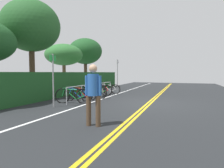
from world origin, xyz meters
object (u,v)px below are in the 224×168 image
(bicycle_0, at_px, (73,96))
(tree_extra, at_px, (85,52))
(sign_post_near, at_px, (53,75))
(bike_rack, at_px, (93,87))
(bicycle_7, at_px, (109,89))
(bicycle_5, at_px, (99,90))
(bicycle_3, at_px, (93,92))
(tree_mid, at_px, (31,26))
(bicycle_2, at_px, (84,94))
(pedestrian, at_px, (93,91))
(bicycle_1, at_px, (78,95))
(sign_post_far, at_px, (117,72))
(bicycle_6, at_px, (102,90))
(tree_far_right, at_px, (64,55))
(bicycle_4, at_px, (95,91))

(bicycle_0, xyz_separation_m, tree_extra, (9.37, 4.43, 3.28))
(bicycle_0, relative_size, sign_post_near, 0.78)
(bike_rack, relative_size, bicycle_7, 3.26)
(bike_rack, distance_m, bicycle_5, 1.00)
(bicycle_3, bearing_deg, tree_mid, 108.88)
(bicycle_2, relative_size, bicycle_3, 0.90)
(pedestrian, xyz_separation_m, sign_post_near, (1.97, 2.89, 0.38))
(bicycle_5, bearing_deg, bike_rack, -175.97)
(bicycle_1, relative_size, sign_post_far, 0.67)
(bicycle_6, bearing_deg, tree_far_right, 66.75)
(bicycle_0, distance_m, bicycle_6, 3.87)
(bicycle_0, height_order, tree_extra, tree_extra)
(sign_post_near, bearing_deg, bicycle_2, -2.44)
(bike_rack, xyz_separation_m, bicycle_5, (0.96, 0.07, -0.25))
(bike_rack, relative_size, bicycle_6, 3.35)
(bicycle_6, distance_m, tree_extra, 7.72)
(bicycle_0, relative_size, bicycle_6, 1.07)
(bicycle_7, xyz_separation_m, sign_post_near, (-5.78, 0.28, 1.05))
(bicycle_2, height_order, bicycle_3, bicycle_3)
(sign_post_near, distance_m, tree_mid, 4.60)
(bicycle_6, relative_size, sign_post_far, 0.67)
(bicycle_6, distance_m, pedestrian, 7.62)
(sign_post_far, distance_m, tree_extra, 6.19)
(bicycle_4, height_order, bicycle_5, bicycle_4)
(bike_rack, distance_m, tree_far_right, 6.12)
(bike_rack, bearing_deg, tree_extra, 31.85)
(bicycle_1, distance_m, bicycle_5, 2.55)
(bike_rack, bearing_deg, sign_post_far, -4.27)
(bicycle_0, bearing_deg, tree_extra, 25.28)
(bicycle_1, bearing_deg, pedestrian, -143.95)
(bicycle_0, xyz_separation_m, sign_post_near, (-1.21, 0.21, 1.01))
(bicycle_7, xyz_separation_m, tree_extra, (4.81, 4.49, 3.31))
(sign_post_near, height_order, tree_far_right, tree_far_right)
(bike_rack, xyz_separation_m, pedestrian, (-5.48, -2.71, 0.39))
(bicycle_1, height_order, pedestrian, pedestrian)
(bicycle_4, bearing_deg, sign_post_near, 178.31)
(tree_mid, bearing_deg, bicycle_3, -71.12)
(bike_rack, distance_m, bicycle_7, 2.29)
(pedestrian, xyz_separation_m, tree_far_right, (8.92, 7.18, 1.98))
(bicycle_5, bearing_deg, sign_post_far, -7.24)
(tree_extra, bearing_deg, bicycle_3, -148.58)
(bicycle_6, relative_size, bicycle_7, 0.97)
(tree_mid, bearing_deg, tree_far_right, 14.02)
(bicycle_0, xyz_separation_m, sign_post_far, (5.93, -0.24, 1.13))
(bicycle_1, xyz_separation_m, pedestrian, (-3.89, -2.83, 0.66))
(sign_post_far, bearing_deg, bike_rack, 175.73)
(bicycle_4, xyz_separation_m, sign_post_near, (-3.83, 0.11, 1.02))
(bicycle_7, bearing_deg, bicycle_6, 162.43)
(bicycle_2, bearing_deg, bicycle_6, 1.03)
(bicycle_1, relative_size, tree_extra, 0.34)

